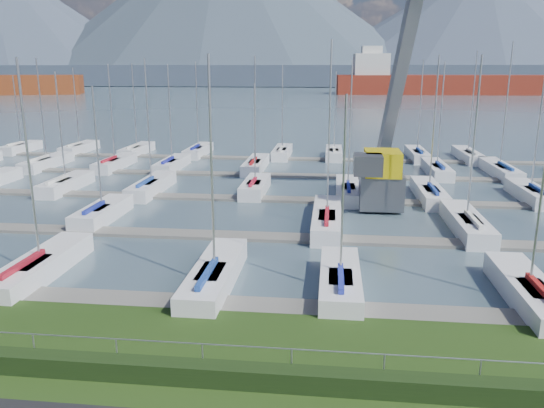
# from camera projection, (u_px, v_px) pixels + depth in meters

# --- Properties ---
(water) EXTENTS (800.00, 540.00, 0.20)m
(water) POSITION_uv_depth(u_px,v_px,m) (327.00, 90.00, 268.24)
(water) COLOR #475C68
(hedge) EXTENTS (80.00, 0.70, 0.70)m
(hedge) POSITION_uv_depth(u_px,v_px,m) (230.00, 375.00, 17.40)
(hedge) COLOR black
(hedge) RESTS_ON grass
(fence) EXTENTS (80.00, 0.04, 0.04)m
(fence) POSITION_uv_depth(u_px,v_px,m) (232.00, 346.00, 17.57)
(fence) COLOR #9CA0A4
(fence) RESTS_ON grass
(foothill) EXTENTS (900.00, 80.00, 12.00)m
(foothill) POSITION_uv_depth(u_px,v_px,m) (328.00, 75.00, 334.04)
(foothill) COLOR #424E61
(foothill) RESTS_ON water
(mountains) EXTENTS (1190.00, 360.00, 115.00)m
(mountains) POSITION_uv_depth(u_px,v_px,m) (341.00, 18.00, 394.98)
(mountains) COLOR #3B4556
(mountains) RESTS_ON water
(docks) EXTENTS (90.00, 41.60, 0.25)m
(docks) POSITION_uv_depth(u_px,v_px,m) (291.00, 200.00, 42.95)
(docks) COLOR slate
(docks) RESTS_ON water
(crane) EXTENTS (5.45, 13.21, 22.35)m
(crane) POSITION_uv_depth(u_px,v_px,m) (388.00, 134.00, 40.07)
(crane) COLOR #5C5E64
(crane) RESTS_ON water
(cargo_ship_mid) EXTENTS (92.86, 21.44, 21.50)m
(cargo_ship_mid) POSITION_uv_depth(u_px,v_px,m) (438.00, 85.00, 219.45)
(cargo_ship_mid) COLOR maroon
(cargo_ship_mid) RESTS_ON water
(sailboat_fleet) EXTENTS (75.40, 49.54, 13.16)m
(sailboat_fleet) POSITION_uv_depth(u_px,v_px,m) (274.00, 127.00, 44.47)
(sailboat_fleet) COLOR silver
(sailboat_fleet) RESTS_ON water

